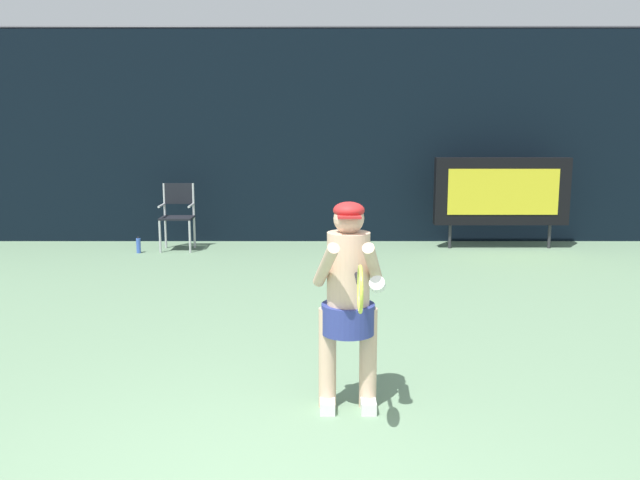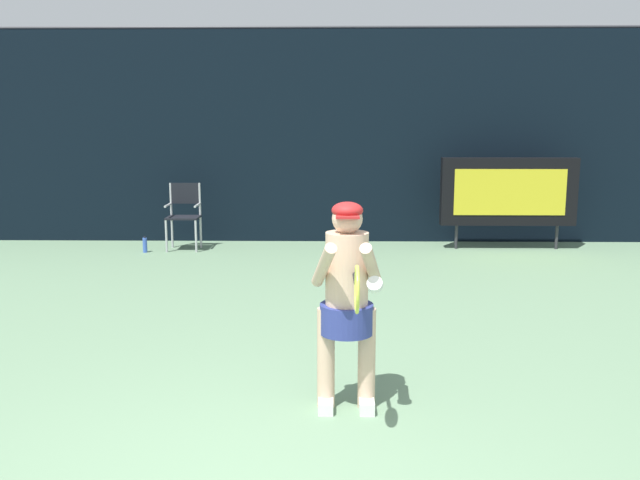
{
  "view_description": "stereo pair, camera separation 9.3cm",
  "coord_description": "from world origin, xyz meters",
  "px_view_note": "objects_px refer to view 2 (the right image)",
  "views": [
    {
      "loc": [
        0.33,
        -3.36,
        2.11
      ],
      "look_at": [
        0.32,
        2.64,
        1.05
      ],
      "focal_mm": 38.32,
      "sensor_mm": 36.0,
      "label": 1
    },
    {
      "loc": [
        0.42,
        -3.36,
        2.11
      ],
      "look_at": [
        0.32,
        2.64,
        1.05
      ],
      "focal_mm": 38.32,
      "sensor_mm": 36.0,
      "label": 2
    }
  ],
  "objects_px": {
    "umpire_chair": "(184,212)",
    "scoreboard": "(509,192)",
    "water_bottle": "(145,245)",
    "tennis_racket": "(357,289)",
    "tennis_player": "(347,296)"
  },
  "relations": [
    {
      "from": "scoreboard",
      "to": "water_bottle",
      "type": "xyz_separation_m",
      "value": [
        -5.89,
        -0.42,
        -0.82
      ]
    },
    {
      "from": "scoreboard",
      "to": "water_bottle",
      "type": "bearing_deg",
      "value": -175.96
    },
    {
      "from": "umpire_chair",
      "to": "tennis_player",
      "type": "xyz_separation_m",
      "value": [
        2.53,
        -6.25,
        0.23
      ]
    },
    {
      "from": "water_bottle",
      "to": "tennis_racket",
      "type": "height_order",
      "value": "tennis_racket"
    },
    {
      "from": "scoreboard",
      "to": "tennis_player",
      "type": "xyz_separation_m",
      "value": [
        -2.78,
        -6.36,
        -0.09
      ]
    },
    {
      "from": "water_bottle",
      "to": "tennis_racket",
      "type": "distance_m",
      "value": 7.28
    },
    {
      "from": "scoreboard",
      "to": "tennis_racket",
      "type": "xyz_separation_m",
      "value": [
        -2.72,
        -6.9,
        0.1
      ]
    },
    {
      "from": "tennis_player",
      "to": "umpire_chair",
      "type": "bearing_deg",
      "value": 112.06
    },
    {
      "from": "umpire_chair",
      "to": "scoreboard",
      "type": "bearing_deg",
      "value": 1.17
    },
    {
      "from": "scoreboard",
      "to": "umpire_chair",
      "type": "distance_m",
      "value": 5.32
    },
    {
      "from": "water_bottle",
      "to": "tennis_player",
      "type": "height_order",
      "value": "tennis_player"
    },
    {
      "from": "scoreboard",
      "to": "tennis_racket",
      "type": "bearing_deg",
      "value": -111.54
    },
    {
      "from": "scoreboard",
      "to": "tennis_player",
      "type": "height_order",
      "value": "tennis_player"
    },
    {
      "from": "water_bottle",
      "to": "tennis_player",
      "type": "bearing_deg",
      "value": -62.35
    },
    {
      "from": "scoreboard",
      "to": "tennis_racket",
      "type": "distance_m",
      "value": 7.42
    }
  ]
}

